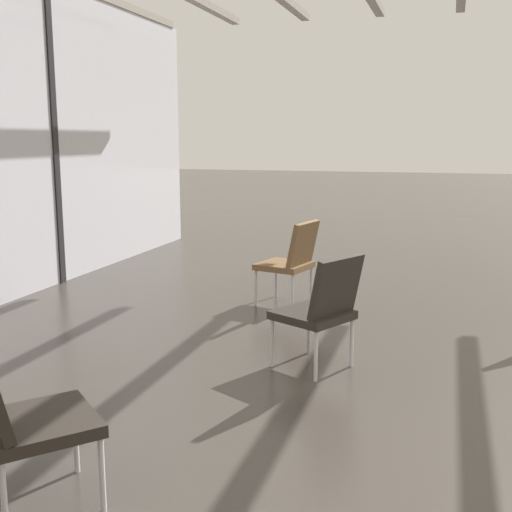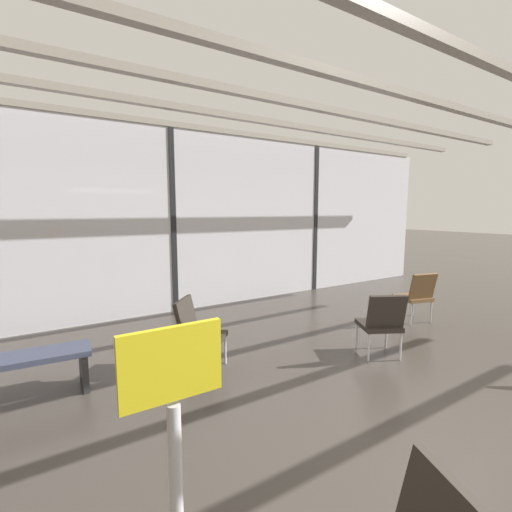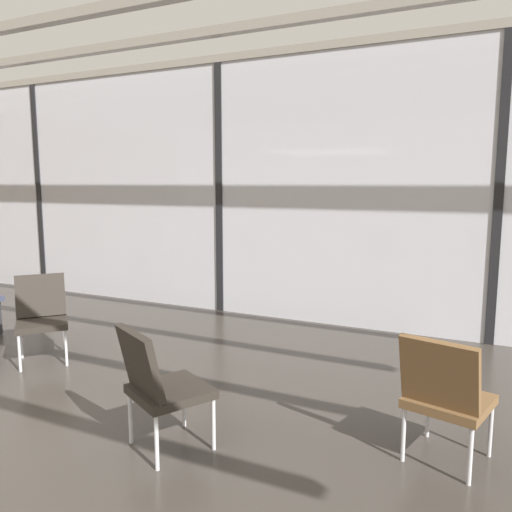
% 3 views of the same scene
% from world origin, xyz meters
% --- Properties ---
extents(window_mullion_2, '(0.10, 0.12, 3.41)m').
position_xyz_m(window_mullion_2, '(3.50, 5.20, 1.70)').
color(window_mullion_2, black).
rests_on(window_mullion_2, ground).
extents(lounge_chair_0, '(0.71, 0.71, 0.87)m').
position_xyz_m(lounge_chair_0, '(-0.64, 2.61, 0.49)').
color(lounge_chair_0, '#28231E').
rests_on(lounge_chair_0, ground).
extents(lounge_chair_1, '(0.67, 0.69, 0.87)m').
position_xyz_m(lounge_chair_1, '(1.54, 1.66, 0.49)').
color(lounge_chair_1, '#28231E').
rests_on(lounge_chair_1, ground).
extents(lounge_chair_2, '(0.59, 0.63, 0.87)m').
position_xyz_m(lounge_chair_2, '(3.28, 2.31, 0.49)').
color(lounge_chair_2, brown).
rests_on(lounge_chair_2, ground).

